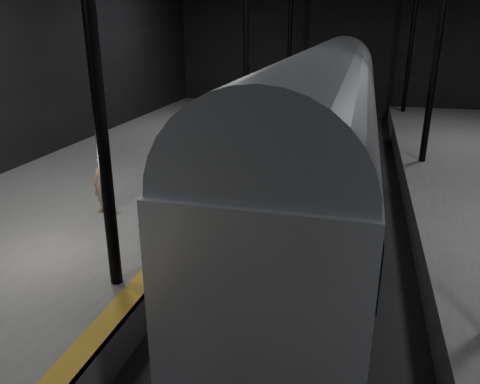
% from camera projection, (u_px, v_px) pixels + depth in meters
% --- Properties ---
extents(ground, '(44.00, 44.00, 0.00)m').
position_uv_depth(ground, '(307.00, 259.00, 13.52)').
color(ground, black).
rests_on(ground, ground).
extents(platform_left, '(9.00, 43.80, 1.00)m').
position_uv_depth(platform_left, '(76.00, 218.00, 15.13)').
color(platform_left, '#4F4F4C').
rests_on(platform_left, ground).
extents(tactile_strip, '(0.50, 43.80, 0.01)m').
position_uv_depth(tactile_strip, '(199.00, 216.00, 13.95)').
color(tactile_strip, '#886218').
rests_on(tactile_strip, platform_left).
extents(track, '(2.40, 43.00, 0.24)m').
position_uv_depth(track, '(307.00, 257.00, 13.50)').
color(track, '#3F3328').
rests_on(track, ground).
extents(train, '(3.18, 21.23, 5.67)m').
position_uv_depth(train, '(324.00, 127.00, 15.69)').
color(train, '#96989D').
rests_on(train, ground).
extents(woman, '(0.67, 0.47, 1.73)m').
position_uv_depth(woman, '(104.00, 185.00, 14.03)').
color(woman, '#A57B65').
rests_on(woman, platform_left).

